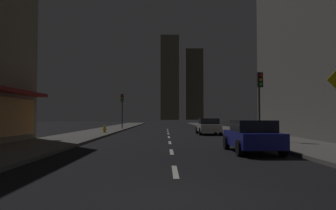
% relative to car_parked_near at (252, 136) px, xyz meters
% --- Properties ---
extents(ground_plane, '(78.00, 136.00, 0.10)m').
position_rel_car_parked_near_xyz_m(ground_plane, '(-3.60, 23.84, -0.79)').
color(ground_plane, black).
extents(sidewalk_right, '(4.00, 76.00, 0.15)m').
position_rel_car_parked_near_xyz_m(sidewalk_right, '(3.40, 23.84, -0.67)').
color(sidewalk_right, '#605E59').
rests_on(sidewalk_right, ground).
extents(sidewalk_left, '(4.00, 76.00, 0.15)m').
position_rel_car_parked_near_xyz_m(sidewalk_left, '(-10.60, 23.84, -0.67)').
color(sidewalk_left, '#605E59').
rests_on(sidewalk_left, ground).
extents(lane_marking_center, '(0.16, 38.60, 0.01)m').
position_rel_car_parked_near_xyz_m(lane_marking_center, '(-3.60, 8.04, -0.73)').
color(lane_marking_center, silver).
rests_on(lane_marking_center, ground).
extents(skyscraper_distant_tall, '(8.98, 5.69, 41.48)m').
position_rel_car_parked_near_xyz_m(skyscraper_distant_tall, '(-1.66, 143.56, 20.00)').
color(skyscraper_distant_tall, '#5F5B47').
rests_on(skyscraper_distant_tall, ground).
extents(skyscraper_distant_mid, '(8.94, 5.43, 36.14)m').
position_rel_car_parked_near_xyz_m(skyscraper_distant_mid, '(10.93, 149.74, 17.33)').
color(skyscraper_distant_mid, '#514D3C').
rests_on(skyscraper_distant_mid, ground).
extents(car_parked_near, '(1.98, 4.24, 1.45)m').
position_rel_car_parked_near_xyz_m(car_parked_near, '(0.00, 0.00, 0.00)').
color(car_parked_near, navy).
rests_on(car_parked_near, ground).
extents(car_parked_far, '(1.98, 4.24, 1.45)m').
position_rel_car_parked_near_xyz_m(car_parked_far, '(0.00, 14.55, 0.00)').
color(car_parked_far, silver).
rests_on(car_parked_far, ground).
extents(fire_hydrant_far_left, '(0.42, 0.30, 0.65)m').
position_rel_car_parked_near_xyz_m(fire_hydrant_far_left, '(-9.50, 15.45, -0.29)').
color(fire_hydrant_far_left, gold).
rests_on(fire_hydrant_far_left, sidewalk_left).
extents(traffic_light_near_right, '(0.32, 0.48, 4.20)m').
position_rel_car_parked_near_xyz_m(traffic_light_near_right, '(1.90, 5.19, 2.45)').
color(traffic_light_near_right, '#2D2D2D').
rests_on(traffic_light_near_right, sidewalk_right).
extents(traffic_light_far_left, '(0.32, 0.48, 4.20)m').
position_rel_car_parked_near_xyz_m(traffic_light_far_left, '(-9.10, 24.52, 2.45)').
color(traffic_light_far_left, '#2D2D2D').
rests_on(traffic_light_far_left, sidewalk_left).
extents(street_lamp_right, '(1.96, 0.56, 6.58)m').
position_rel_car_parked_near_xyz_m(street_lamp_right, '(1.78, -3.18, 4.33)').
color(street_lamp_right, '#38383D').
rests_on(street_lamp_right, sidewalk_right).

